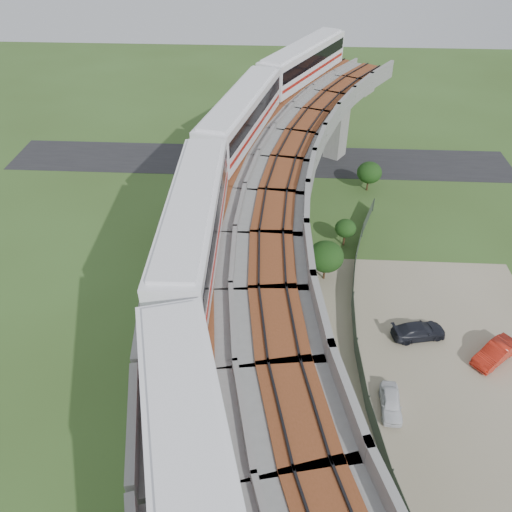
# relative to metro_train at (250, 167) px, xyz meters

# --- Properties ---
(ground) EXTENTS (160.00, 160.00, 0.00)m
(ground) POSITION_rel_metro_train_xyz_m (-0.55, -4.86, -12.31)
(ground) COLOR #385221
(ground) RESTS_ON ground
(dirt_lot) EXTENTS (18.00, 26.00, 0.04)m
(dirt_lot) POSITION_rel_metro_train_xyz_m (13.45, -6.86, -12.29)
(dirt_lot) COLOR gray
(dirt_lot) RESTS_ON ground
(asphalt_road) EXTENTS (60.00, 8.00, 0.03)m
(asphalt_road) POSITION_rel_metro_train_xyz_m (-0.55, 25.14, -12.29)
(asphalt_road) COLOR #232326
(asphalt_road) RESTS_ON ground
(viaduct) EXTENTS (19.58, 73.98, 11.40)m
(viaduct) POSITION_rel_metro_train_xyz_m (3.30, -4.86, -3.26)
(viaduct) COLOR #99968E
(viaduct) RESTS_ON ground
(metro_train) EXTENTS (12.95, 61.12, 3.64)m
(metro_train) POSITION_rel_metro_train_xyz_m (0.00, 0.00, 0.00)
(metro_train) COLOR white
(metro_train) RESTS_ON ground
(fence) EXTENTS (3.87, 38.73, 1.50)m
(fence) POSITION_rel_metro_train_xyz_m (9.21, -4.86, -11.56)
(fence) COLOR #2D382D
(fence) RESTS_ON ground
(tree_0) EXTENTS (2.66, 2.66, 3.30)m
(tree_0) POSITION_rel_metro_train_xyz_m (11.60, 18.69, -10.14)
(tree_0) COLOR #382314
(tree_0) RESTS_ON ground
(tree_1) EXTENTS (1.95, 1.95, 2.73)m
(tree_1) POSITION_rel_metro_train_xyz_m (8.18, 8.33, -10.42)
(tree_1) COLOR #382314
(tree_1) RESTS_ON ground
(tree_2) EXTENTS (3.00, 3.00, 3.69)m
(tree_2) POSITION_rel_metro_train_xyz_m (6.07, 3.31, -9.89)
(tree_2) COLOR #382314
(tree_2) RESTS_ON ground
(tree_3) EXTENTS (1.84, 1.84, 2.27)m
(tree_3) POSITION_rel_metro_train_xyz_m (5.35, -6.53, -10.82)
(tree_3) COLOR #382314
(tree_3) RESTS_ON ground
(tree_4) EXTENTS (2.16, 2.16, 3.06)m
(tree_4) POSITION_rel_metro_train_xyz_m (6.87, -14.03, -10.18)
(tree_4) COLOR #382314
(tree_4) RESTS_ON ground
(car_white) EXTENTS (1.48, 3.31, 1.11)m
(car_white) POSITION_rel_metro_train_xyz_m (9.70, -9.61, -11.72)
(car_white) COLOR white
(car_white) RESTS_ON dirt_lot
(car_red) EXTENTS (3.98, 3.65, 1.32)m
(car_red) POSITION_rel_metro_train_xyz_m (17.79, -5.01, -11.61)
(car_red) COLOR #B31F10
(car_red) RESTS_ON dirt_lot
(car_dark) EXTENTS (4.34, 2.53, 1.18)m
(car_dark) POSITION_rel_metro_train_xyz_m (12.79, -3.09, -11.68)
(car_dark) COLOR black
(car_dark) RESTS_ON dirt_lot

